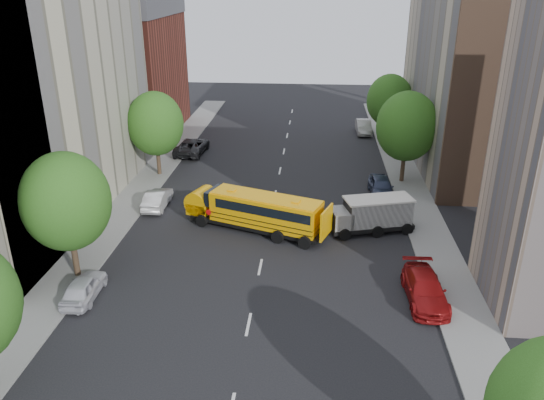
# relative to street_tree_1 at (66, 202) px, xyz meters

# --- Properties ---
(ground) EXTENTS (120.00, 120.00, 0.00)m
(ground) POSITION_rel_street_tree_1_xyz_m (11.00, 4.00, -4.95)
(ground) COLOR black
(ground) RESTS_ON ground
(sidewalk_left) EXTENTS (3.00, 80.00, 0.12)m
(sidewalk_left) POSITION_rel_street_tree_1_xyz_m (-0.50, 9.00, -4.89)
(sidewalk_left) COLOR slate
(sidewalk_left) RESTS_ON ground
(sidewalk_right) EXTENTS (3.00, 80.00, 0.12)m
(sidewalk_right) POSITION_rel_street_tree_1_xyz_m (22.50, 9.00, -4.89)
(sidewalk_right) COLOR slate
(sidewalk_right) RESTS_ON ground
(lane_markings) EXTENTS (0.15, 64.00, 0.01)m
(lane_markings) POSITION_rel_street_tree_1_xyz_m (11.00, 14.00, -4.95)
(lane_markings) COLOR silver
(lane_markings) RESTS_ON ground
(building_left_cream) EXTENTS (10.00, 26.00, 20.00)m
(building_left_cream) POSITION_rel_street_tree_1_xyz_m (-7.00, 10.00, 5.05)
(building_left_cream) COLOR beige
(building_left_cream) RESTS_ON ground
(building_left_redbrick) EXTENTS (10.00, 15.00, 13.00)m
(building_left_redbrick) POSITION_rel_street_tree_1_xyz_m (-7.00, 32.00, 1.55)
(building_left_redbrick) COLOR maroon
(building_left_redbrick) RESTS_ON ground
(building_right_far) EXTENTS (10.00, 22.00, 18.00)m
(building_right_far) POSITION_rel_street_tree_1_xyz_m (29.00, 24.00, 4.05)
(building_right_far) COLOR tan
(building_right_far) RESTS_ON ground
(building_right_sidewall) EXTENTS (10.10, 0.30, 18.00)m
(building_right_sidewall) POSITION_rel_street_tree_1_xyz_m (29.00, 13.00, 4.05)
(building_right_sidewall) COLOR brown
(building_right_sidewall) RESTS_ON ground
(street_tree_1) EXTENTS (5.12, 5.12, 7.90)m
(street_tree_1) POSITION_rel_street_tree_1_xyz_m (0.00, 0.00, 0.00)
(street_tree_1) COLOR #38281C
(street_tree_1) RESTS_ON ground
(street_tree_2) EXTENTS (4.99, 4.99, 7.71)m
(street_tree_2) POSITION_rel_street_tree_1_xyz_m (0.00, 18.00, -0.12)
(street_tree_2) COLOR #38281C
(street_tree_2) RESTS_ON ground
(street_tree_4) EXTENTS (5.25, 5.25, 8.10)m
(street_tree_4) POSITION_rel_street_tree_1_xyz_m (22.00, 18.00, 0.12)
(street_tree_4) COLOR #38281C
(street_tree_4) RESTS_ON ground
(street_tree_5) EXTENTS (4.86, 4.86, 7.51)m
(street_tree_5) POSITION_rel_street_tree_1_xyz_m (22.00, 30.00, -0.25)
(street_tree_5) COLOR #38281C
(street_tree_5) RESTS_ON ground
(school_bus) EXTENTS (10.06, 5.55, 2.80)m
(school_bus) POSITION_rel_street_tree_1_xyz_m (10.13, 7.33, -3.39)
(school_bus) COLOR black
(school_bus) RESTS_ON ground
(safari_truck) EXTENTS (6.28, 3.61, 2.54)m
(safari_truck) POSITION_rel_street_tree_1_xyz_m (18.37, 7.73, -3.61)
(safari_truck) COLOR black
(safari_truck) RESTS_ON ground
(parked_car_0) EXTENTS (1.70, 4.01, 1.35)m
(parked_car_0) POSITION_rel_street_tree_1_xyz_m (1.40, -2.27, -4.27)
(parked_car_0) COLOR silver
(parked_car_0) RESTS_ON ground
(parked_car_1) EXTENTS (1.55, 4.31, 1.41)m
(parked_car_1) POSITION_rel_street_tree_1_xyz_m (1.92, 10.74, -4.24)
(parked_car_1) COLOR silver
(parked_car_1) RESTS_ON ground
(parked_car_2) EXTENTS (2.98, 5.88, 1.59)m
(parked_car_2) POSITION_rel_street_tree_1_xyz_m (1.60, 24.51, -4.16)
(parked_car_2) COLOR black
(parked_car_2) RESTS_ON ground
(parked_car_3) EXTENTS (2.23, 5.15, 1.48)m
(parked_car_3) POSITION_rel_street_tree_1_xyz_m (20.60, -0.93, -4.21)
(parked_car_3) COLOR maroon
(parked_car_3) RESTS_ON ground
(parked_car_4) EXTENTS (2.00, 4.67, 1.57)m
(parked_car_4) POSITION_rel_street_tree_1_xyz_m (19.80, 14.63, -4.16)
(parked_car_4) COLOR #2D364F
(parked_car_4) RESTS_ON ground
(parked_car_5) EXTENTS (1.75, 4.70, 1.54)m
(parked_car_5) POSITION_rel_street_tree_1_xyz_m (19.80, 33.80, -4.18)
(parked_car_5) COLOR #999894
(parked_car_5) RESTS_ON ground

